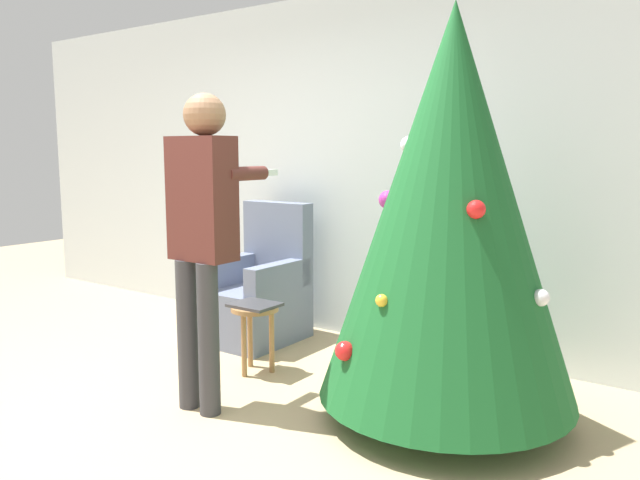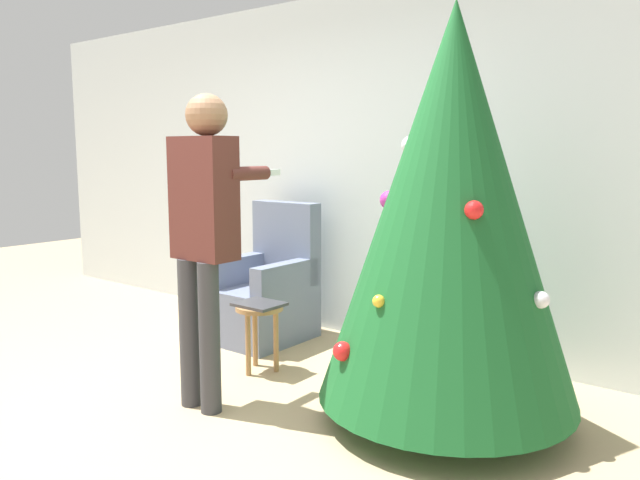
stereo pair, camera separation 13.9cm
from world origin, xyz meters
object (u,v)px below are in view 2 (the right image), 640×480
object	(u,v)px
person_standing	(204,223)
armchair	(267,294)
side_stool	(259,319)
christmas_tree	(450,206)

from	to	relation	value
person_standing	armchair	bearing A→B (deg)	117.93
armchair	side_stool	xyz separation A→B (m)	(0.48, -0.59, 0.00)
christmas_tree	person_standing	bearing A→B (deg)	-151.02
christmas_tree	side_stool	size ratio (longest dim) A/B	4.95
christmas_tree	side_stool	distance (m)	1.59
person_standing	side_stool	bearing A→B (deg)	104.57
person_standing	side_stool	xyz separation A→B (m)	(-0.16, 0.61, -0.72)
christmas_tree	side_stool	xyz separation A→B (m)	(-1.35, -0.05, -0.83)
christmas_tree	side_stool	world-z (taller)	christmas_tree
christmas_tree	person_standing	size ratio (longest dim) A/B	1.25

